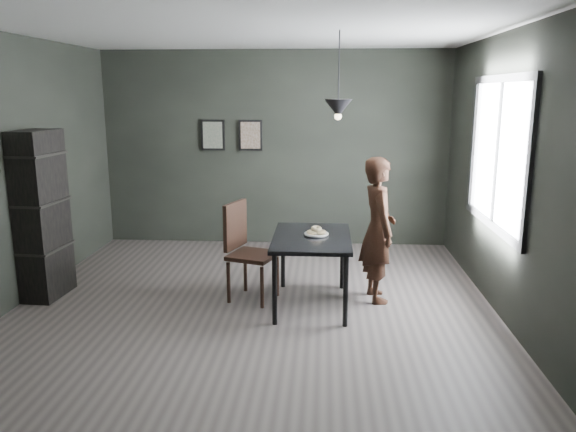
# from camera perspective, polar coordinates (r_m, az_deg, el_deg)

# --- Properties ---
(ground) EXTENTS (5.00, 5.00, 0.00)m
(ground) POSITION_cam_1_polar(r_m,az_deg,el_deg) (6.09, -3.36, -8.82)
(ground) COLOR #393431
(ground) RESTS_ON ground
(back_wall) EXTENTS (5.00, 0.10, 2.80)m
(back_wall) POSITION_cam_1_polar(r_m,az_deg,el_deg) (8.20, -1.33, 6.81)
(back_wall) COLOR black
(back_wall) RESTS_ON ground
(ceiling) EXTENTS (5.00, 5.00, 0.02)m
(ceiling) POSITION_cam_1_polar(r_m,az_deg,el_deg) (5.70, -3.74, 18.41)
(ceiling) COLOR silver
(ceiling) RESTS_ON ground
(window_assembly) EXTENTS (0.04, 1.96, 1.56)m
(window_assembly) POSITION_cam_1_polar(r_m,az_deg,el_deg) (6.11, 20.49, 5.98)
(window_assembly) COLOR white
(window_assembly) RESTS_ON ground
(cafe_table) EXTENTS (0.80, 1.20, 0.75)m
(cafe_table) POSITION_cam_1_polar(r_m,az_deg,el_deg) (5.83, 2.42, -2.81)
(cafe_table) COLOR black
(cafe_table) RESTS_ON ground
(white_plate) EXTENTS (0.23, 0.23, 0.01)m
(white_plate) POSITION_cam_1_polar(r_m,az_deg,el_deg) (5.86, 2.89, -1.90)
(white_plate) COLOR white
(white_plate) RESTS_ON cafe_table
(donut_pile) EXTENTS (0.21, 0.15, 0.09)m
(donut_pile) POSITION_cam_1_polar(r_m,az_deg,el_deg) (5.85, 2.90, -1.53)
(donut_pile) COLOR beige
(donut_pile) RESTS_ON white_plate
(woman) EXTENTS (0.47, 0.63, 1.55)m
(woman) POSITION_cam_1_polar(r_m,az_deg,el_deg) (6.05, 9.13, -1.37)
(woman) COLOR black
(woman) RESTS_ON ground
(wood_chair) EXTENTS (0.58, 0.58, 1.06)m
(wood_chair) POSITION_cam_1_polar(r_m,az_deg,el_deg) (6.06, -4.40, -2.91)
(wood_chair) COLOR black
(wood_chair) RESTS_ON ground
(shelf_unit) EXTENTS (0.38, 0.63, 1.82)m
(shelf_unit) POSITION_cam_1_polar(r_m,az_deg,el_deg) (6.61, -23.76, 0.08)
(shelf_unit) COLOR black
(shelf_unit) RESTS_ON ground
(pendant_lamp) EXTENTS (0.28, 0.28, 0.86)m
(pendant_lamp) POSITION_cam_1_polar(r_m,az_deg,el_deg) (5.73, 5.12, 10.85)
(pendant_lamp) COLOR black
(pendant_lamp) RESTS_ON ground
(framed_print_left) EXTENTS (0.34, 0.04, 0.44)m
(framed_print_left) POSITION_cam_1_polar(r_m,az_deg,el_deg) (8.28, -7.64, 8.15)
(framed_print_left) COLOR black
(framed_print_left) RESTS_ON ground
(framed_print_right) EXTENTS (0.34, 0.04, 0.44)m
(framed_print_right) POSITION_cam_1_polar(r_m,az_deg,el_deg) (8.19, -3.82, 8.19)
(framed_print_right) COLOR black
(framed_print_right) RESTS_ON ground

